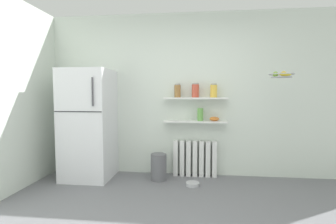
{
  "coord_description": "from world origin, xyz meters",
  "views": [
    {
      "loc": [
        0.18,
        -2.01,
        1.31
      ],
      "look_at": [
        -0.23,
        1.6,
        1.05
      ],
      "focal_mm": 26.54,
      "sensor_mm": 36.0,
      "label": 1
    }
  ],
  "objects": [
    {
      "name": "hanging_fruit_basket",
      "position": [
        1.32,
        1.51,
        1.57
      ],
      "size": [
        0.33,
        0.33,
        0.09
      ],
      "color": "#B2B2B7"
    },
    {
      "name": "refrigerator",
      "position": [
        -1.48,
        1.66,
        0.84
      ],
      "size": [
        0.72,
        0.71,
        1.69
      ],
      "color": "silver",
      "rests_on": "ground_plane"
    },
    {
      "name": "vase",
      "position": [
        0.25,
        1.89,
        0.99
      ],
      "size": [
        0.09,
        0.09,
        0.2
      ],
      "primitive_type": "cylinder",
      "color": "#66A84C",
      "rests_on": "wall_shelf_lower"
    },
    {
      "name": "back_wall",
      "position": [
        0.0,
        2.05,
        1.3
      ],
      "size": [
        7.04,
        0.1,
        2.6
      ],
      "primitive_type": "cube",
      "color": "silver",
      "rests_on": "ground_plane"
    },
    {
      "name": "trash_bin",
      "position": [
        -0.38,
        1.67,
        0.2
      ],
      "size": [
        0.24,
        0.24,
        0.4
      ],
      "primitive_type": "cylinder",
      "color": "slate",
      "rests_on": "ground_plane"
    },
    {
      "name": "storage_jar_0",
      "position": [
        -0.11,
        1.89,
        1.37
      ],
      "size": [
        0.1,
        0.1,
        0.21
      ],
      "color": "olive",
      "rests_on": "wall_shelf_upper"
    },
    {
      "name": "radiator",
      "position": [
        0.17,
        1.92,
        0.28
      ],
      "size": [
        0.68,
        0.12,
        0.57
      ],
      "color": "white",
      "rests_on": "ground_plane"
    },
    {
      "name": "pet_food_bowl",
      "position": [
        0.14,
        1.48,
        0.03
      ],
      "size": [
        0.19,
        0.19,
        0.05
      ],
      "primitive_type": "cylinder",
      "color": "#B7B7BC",
      "rests_on": "ground_plane"
    },
    {
      "name": "storage_jar_2",
      "position": [
        0.45,
        1.89,
        1.37
      ],
      "size": [
        0.11,
        0.11,
        0.21
      ],
      "color": "yellow",
      "rests_on": "wall_shelf_upper"
    },
    {
      "name": "ground_plane",
      "position": [
        0.0,
        0.5,
        0.0
      ],
      "size": [
        7.04,
        7.04,
        0.0
      ],
      "primitive_type": "plane",
      "color": "slate"
    },
    {
      "name": "wall_shelf_lower",
      "position": [
        0.17,
        1.89,
        0.88
      ],
      "size": [
        0.98,
        0.22,
        0.02
      ],
      "primitive_type": "cube",
      "color": "white"
    },
    {
      "name": "wall_shelf_upper",
      "position": [
        0.17,
        1.89,
        1.25
      ],
      "size": [
        0.98,
        0.22,
        0.02
      ],
      "primitive_type": "cube",
      "color": "white"
    },
    {
      "name": "storage_jar_1",
      "position": [
        0.17,
        1.89,
        1.37
      ],
      "size": [
        0.11,
        0.11,
        0.22
      ],
      "color": "#C64C38",
      "rests_on": "wall_shelf_upper"
    },
    {
      "name": "shelf_bowl",
      "position": [
        0.47,
        1.89,
        0.93
      ],
      "size": [
        0.15,
        0.15,
        0.07
      ],
      "primitive_type": "ellipsoid",
      "color": "orange",
      "rests_on": "wall_shelf_lower"
    }
  ]
}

